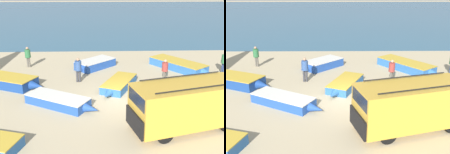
{
  "view_description": "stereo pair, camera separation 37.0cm",
  "coord_description": "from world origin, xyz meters",
  "views": [
    {
      "loc": [
        -1.06,
        -13.8,
        6.37
      ],
      "look_at": [
        -0.51,
        1.34,
        1.0
      ],
      "focal_mm": 42.0,
      "sensor_mm": 36.0,
      "label": 1
    },
    {
      "loc": [
        -0.69,
        -13.81,
        6.37
      ],
      "look_at": [
        -0.51,
        1.34,
        1.0
      ],
      "focal_mm": 42.0,
      "sensor_mm": 36.0,
      "label": 2
    }
  ],
  "objects": [
    {
      "name": "fishing_rowboat_6",
      "position": [
        -0.06,
        2.03,
        0.26
      ],
      "size": [
        2.61,
        4.01,
        0.53
      ],
      "rotation": [
        0.0,
        0.0,
        4.29
      ],
      "color": "#2D66AD",
      "rests_on": "ground_plane"
    },
    {
      "name": "fisherman_2",
      "position": [
        3.17,
        3.08,
        0.95
      ],
      "size": [
        0.42,
        0.42,
        1.59
      ],
      "rotation": [
        0.0,
        0.0,
        5.64
      ],
      "color": "#5B564C",
      "rests_on": "ground_plane"
    },
    {
      "name": "parked_van",
      "position": [
        2.79,
        -3.04,
        1.2
      ],
      "size": [
        5.57,
        3.31,
        2.32
      ],
      "rotation": [
        0.0,
        0.0,
        3.41
      ],
      "color": "gold",
      "rests_on": "ground_plane"
    },
    {
      "name": "fishing_rowboat_2",
      "position": [
        -7.32,
        2.67,
        0.33
      ],
      "size": [
        4.9,
        3.12,
        0.66
      ],
      "rotation": [
        0.0,
        0.0,
        5.87
      ],
      "color": "navy",
      "rests_on": "ground_plane"
    },
    {
      "name": "fisherman_0",
      "position": [
        -7.1,
        6.86,
        1.0
      ],
      "size": [
        0.44,
        0.44,
        1.68
      ],
      "rotation": [
        0.0,
        0.0,
        4.25
      ],
      "color": "#5B564C",
      "rests_on": "ground_plane"
    },
    {
      "name": "fisherman_1",
      "position": [
        7.99,
        4.65,
        1.0
      ],
      "size": [
        0.44,
        0.44,
        1.67
      ],
      "rotation": [
        0.0,
        0.0,
        0.43
      ],
      "color": "navy",
      "rests_on": "ground_plane"
    },
    {
      "name": "fishing_rowboat_0",
      "position": [
        -3.48,
        -0.49,
        0.27
      ],
      "size": [
        4.3,
        2.95,
        0.55
      ],
      "rotation": [
        0.0,
        0.0,
        5.77
      ],
      "color": "#234CA3",
      "rests_on": "ground_plane"
    },
    {
      "name": "fishing_rowboat_1",
      "position": [
        4.99,
        5.86,
        0.32
      ],
      "size": [
        4.23,
        5.18,
        0.65
      ],
      "rotation": [
        0.0,
        0.0,
        5.35
      ],
      "color": "#2D66AD",
      "rests_on": "ground_plane"
    },
    {
      "name": "fishing_rowboat_3",
      "position": [
        -1.76,
        6.42,
        0.33
      ],
      "size": [
        3.51,
        3.5,
        0.66
      ],
      "rotation": [
        0.0,
        0.0,
        3.92
      ],
      "color": "#234CA3",
      "rests_on": "ground_plane"
    },
    {
      "name": "ground_plane",
      "position": [
        0.0,
        0.0,
        0.0
      ],
      "size": [
        200.0,
        200.0,
        0.0
      ],
      "primitive_type": "plane",
      "color": "tan"
    },
    {
      "name": "fisherman_3",
      "position": [
        -2.75,
        3.26,
        1.03
      ],
      "size": [
        0.45,
        0.45,
        1.72
      ],
      "rotation": [
        0.0,
        0.0,
        1.59
      ],
      "color": "#38383D",
      "rests_on": "ground_plane"
    },
    {
      "name": "sea_water",
      "position": [
        0.0,
        52.0,
        0.0
      ],
      "size": [
        120.0,
        80.0,
        0.01
      ],
      "primitive_type": "cube",
      "color": "#33607A",
      "rests_on": "ground_plane"
    }
  ]
}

